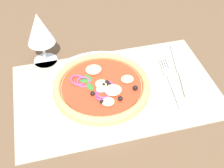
{
  "coord_description": "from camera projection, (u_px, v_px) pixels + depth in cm",
  "views": [
    {
      "loc": [
        -13.51,
        -48.79,
        53.18
      ],
      "look_at": [
        -1.11,
        0.0,
        2.58
      ],
      "focal_mm": 47.44,
      "sensor_mm": 36.0,
      "label": 1
    }
  ],
  "objects": [
    {
      "name": "wine_glass",
      "position": [
        39.0,
        30.0,
        0.74
      ],
      "size": [
        7.2,
        7.2,
        14.9
      ],
      "color": "silver",
      "rests_on": "ground_plane"
    },
    {
      "name": "pizza",
      "position": [
        101.0,
        85.0,
        0.71
      ],
      "size": [
        23.34,
        23.34,
        2.55
      ],
      "color": "tan",
      "rests_on": "plate"
    },
    {
      "name": "fork",
      "position": [
        170.0,
        78.0,
        0.76
      ],
      "size": [
        3.69,
        18.05,
        0.44
      ],
      "rotation": [
        0.0,
        0.0,
        1.45
      ],
      "color": "silver",
      "rests_on": "placemat"
    },
    {
      "name": "knife",
      "position": [
        180.0,
        68.0,
        0.78
      ],
      "size": [
        6.21,
        19.84,
        0.62
      ],
      "rotation": [
        0.0,
        0.0,
        1.34
      ],
      "color": "silver",
      "rests_on": "placemat"
    },
    {
      "name": "plate",
      "position": [
        101.0,
        89.0,
        0.72
      ],
      "size": [
        29.13,
        29.13,
        1.18
      ],
      "primitive_type": "cylinder",
      "color": "white",
      "rests_on": "placemat"
    },
    {
      "name": "ground_plane",
      "position": [
        116.0,
        94.0,
        0.74
      ],
      "size": [
        190.0,
        140.0,
        2.4
      ],
      "primitive_type": "cube",
      "color": "brown"
    },
    {
      "name": "placemat",
      "position": [
        116.0,
        90.0,
        0.73
      ],
      "size": [
        49.63,
        30.19,
        0.4
      ],
      "primitive_type": "cube",
      "color": "gray",
      "rests_on": "ground_plane"
    }
  ]
}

